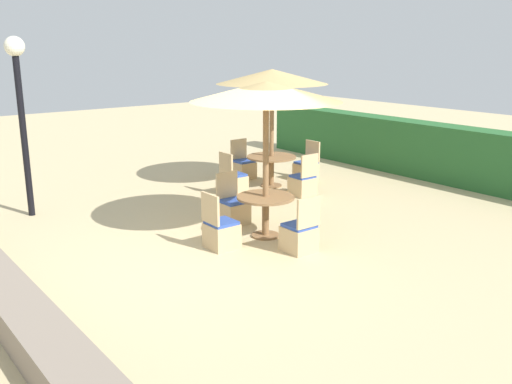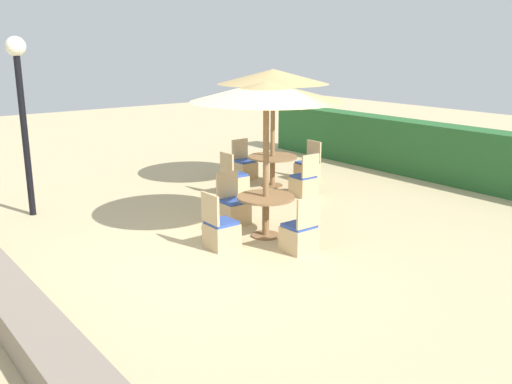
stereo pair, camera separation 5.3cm
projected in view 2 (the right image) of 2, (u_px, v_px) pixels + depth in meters
ground_plane at (226, 253)px, 8.96m from camera, size 40.00×40.00×0.00m
hedge_row at (475, 159)px, 12.81m from camera, size 13.00×0.70×1.33m
stone_border at (6, 297)px, 6.97m from camera, size 10.00×0.56×0.40m
lamp_post at (20, 91)px, 10.35m from camera, size 0.36×0.36×3.32m
parasol_back_left at (273, 77)px, 12.47m from camera, size 2.47×2.47×2.64m
round_table_back_left at (272, 162)px, 12.96m from camera, size 1.12×1.12×0.70m
patio_chair_back_left_east at (304, 184)px, 12.23m from camera, size 0.46×0.46×0.93m
patio_chair_back_left_west at (245, 167)px, 13.81m from camera, size 0.46×0.46×0.93m
patio_chair_back_left_north at (308, 169)px, 13.62m from camera, size 0.46×0.46×0.93m
patio_chair_back_left_south at (234, 182)px, 12.38m from camera, size 0.46×0.46×0.93m
parasol_center at (266, 92)px, 9.12m from camera, size 2.47×2.47×2.61m
round_table_center at (266, 206)px, 9.61m from camera, size 0.97×0.97×0.71m
patio_chair_center_south at (221, 232)px, 9.13m from camera, size 0.46×0.46×0.93m
patio_chair_center_east at (300, 236)px, 8.98m from camera, size 0.46×0.46×0.93m
patio_chair_center_west at (234, 210)px, 10.37m from camera, size 0.46×0.46×0.93m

